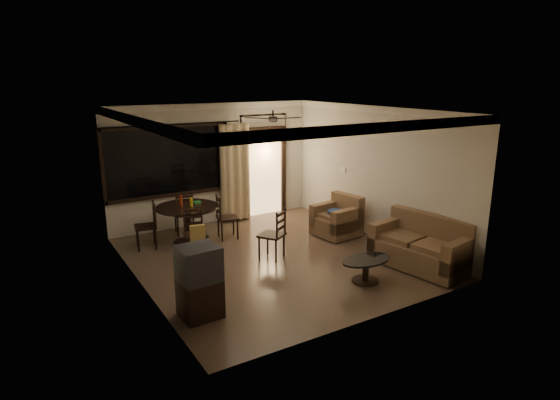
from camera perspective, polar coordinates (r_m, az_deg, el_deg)
ground at (r=9.06m, az=-0.79°, el=-7.06°), size 5.50×5.50×0.00m
room_shell at (r=10.36m, az=-2.97°, el=6.21°), size 5.50×6.70×5.50m
dining_table at (r=9.85m, az=-11.22°, el=-1.68°), size 1.28×1.28×1.02m
dining_chair_west at (r=9.86m, az=-15.93°, el=-4.06°), size 0.49×0.49×0.95m
dining_chair_east at (r=10.11m, az=-6.45°, el=-3.11°), size 0.49×0.49×0.95m
dining_chair_south at (r=9.14m, az=-10.22°, el=-5.06°), size 0.49×0.54×0.95m
dining_chair_north at (r=10.56m, az=-11.58°, el=-2.53°), size 0.49×0.49×0.95m
tv_cabinet at (r=6.87m, az=-9.79°, el=-9.79°), size 0.59×0.53×1.07m
sofa at (r=8.94m, az=16.92°, el=-5.54°), size 1.17×1.83×0.91m
armchair at (r=10.30m, az=7.10°, el=-2.37°), size 0.94×0.94×0.86m
coffee_table at (r=8.10m, az=10.42°, el=-7.98°), size 0.93×0.56×0.41m
side_chair at (r=8.94m, az=-0.95°, el=-5.36°), size 0.60×0.60×0.98m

